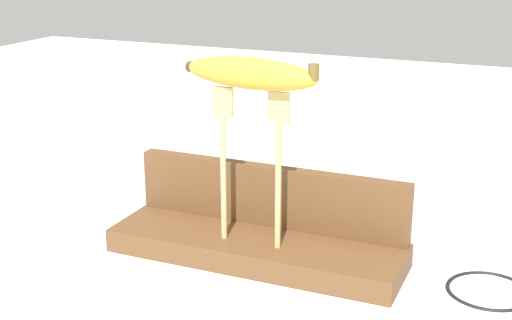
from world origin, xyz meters
The scene contains 7 objects.
ground_plane centered at (0.00, 0.00, 0.00)m, with size 3.00×3.00×0.00m, color silver.
wooden_board centered at (0.00, 0.00, 0.01)m, with size 0.37×0.11×0.03m, color brown.
board_backstop centered at (0.00, 0.05, 0.07)m, with size 0.36×0.02×0.08m, color brown.
fork_stand_center centered at (0.00, -0.02, 0.14)m, with size 0.10×0.01×0.19m.
banana_raised_center centered at (0.00, -0.02, 0.24)m, with size 0.17×0.06×0.04m.
fork_fallen_near centered at (-0.01, 0.11, 0.00)m, with size 0.16×0.03×0.01m.
wire_coil centered at (0.28, 0.03, 0.00)m, with size 0.10×0.10×0.01m, color black.
Camera 1 is at (0.33, -0.76, 0.39)m, focal length 50.90 mm.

